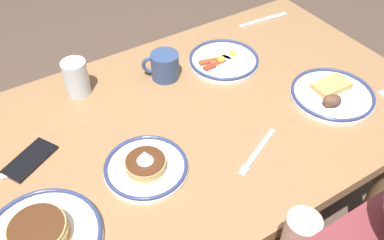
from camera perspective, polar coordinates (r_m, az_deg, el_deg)
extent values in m
cube|color=#946A43|center=(1.27, 0.25, -0.29)|extent=(1.46, 0.85, 0.04)
cylinder|color=brown|center=(2.01, 10.45, 4.07)|extent=(0.07, 0.07, 0.70)
cylinder|color=brown|center=(1.74, 24.34, -7.80)|extent=(0.07, 0.07, 0.70)
cylinder|color=white|center=(1.47, 4.29, 7.84)|extent=(0.24, 0.24, 0.01)
torus|color=navy|center=(1.46, 4.31, 8.22)|extent=(0.24, 0.24, 0.01)
cylinder|color=white|center=(1.49, 5.34, 8.79)|extent=(0.07, 0.07, 0.01)
sphere|color=yellow|center=(1.48, 5.54, 8.83)|extent=(0.03, 0.03, 0.03)
cylinder|color=white|center=(1.45, 4.03, 7.86)|extent=(0.07, 0.07, 0.01)
sphere|color=yellow|center=(1.45, 3.92, 8.16)|extent=(0.03, 0.03, 0.03)
cube|color=#AA3E1D|center=(1.45, 2.53, 7.92)|extent=(0.08, 0.04, 0.01)
cube|color=#9B311C|center=(1.43, 3.10, 7.43)|extent=(0.09, 0.02, 0.01)
cylinder|color=white|center=(1.05, -19.54, -15.05)|extent=(0.28, 0.28, 0.01)
torus|color=navy|center=(1.04, -19.69, -14.69)|extent=(0.27, 0.27, 0.01)
cylinder|color=tan|center=(1.04, -19.71, -14.67)|extent=(0.13, 0.13, 0.01)
cylinder|color=gold|center=(1.03, -19.87, -14.30)|extent=(0.13, 0.13, 0.01)
cylinder|color=tan|center=(1.02, -20.03, -13.94)|extent=(0.13, 0.13, 0.01)
cylinder|color=tan|center=(1.01, -20.19, -13.56)|extent=(0.13, 0.13, 0.01)
cylinder|color=#4C2814|center=(1.00, -20.30, -13.32)|extent=(0.12, 0.12, 0.00)
cylinder|color=white|center=(1.12, -6.19, -6.56)|extent=(0.22, 0.22, 0.01)
torus|color=navy|center=(1.11, -6.23, -6.16)|extent=(0.22, 0.22, 0.01)
cylinder|color=tan|center=(1.11, -6.24, -6.13)|extent=(0.11, 0.11, 0.01)
cylinder|color=tan|center=(1.10, -6.28, -5.72)|extent=(0.11, 0.11, 0.01)
cylinder|color=#4C2814|center=(1.09, -6.31, -5.47)|extent=(0.10, 0.10, 0.00)
cone|color=white|center=(1.08, -6.39, -4.83)|extent=(0.04, 0.04, 0.03)
cylinder|color=white|center=(1.39, 18.32, 3.08)|extent=(0.26, 0.26, 0.01)
torus|color=navy|center=(1.38, 18.42, 3.45)|extent=(0.26, 0.26, 0.01)
cube|color=#DC9951|center=(1.41, 18.26, 4.42)|extent=(0.12, 0.07, 0.02)
ellipsoid|color=brown|center=(1.34, 18.61, 2.47)|extent=(0.05, 0.04, 0.04)
ellipsoid|color=brown|center=(1.34, 18.82, 2.37)|extent=(0.04, 0.03, 0.03)
ellipsoid|color=brown|center=(1.34, 18.50, 2.43)|extent=(0.03, 0.03, 0.03)
ellipsoid|color=brown|center=(1.33, 17.98, 2.15)|extent=(0.03, 0.02, 0.02)
ellipsoid|color=brown|center=(1.33, 18.08, 2.53)|extent=(0.05, 0.04, 0.04)
cylinder|color=#334772|center=(1.39, -3.67, 7.29)|extent=(0.09, 0.09, 0.09)
torus|color=#334772|center=(1.39, -5.55, 7.34)|extent=(0.06, 0.05, 0.06)
cylinder|color=brown|center=(1.37, -3.72, 8.25)|extent=(0.08, 0.08, 0.01)
cylinder|color=silver|center=(1.36, -15.34, 5.53)|extent=(0.08, 0.08, 0.11)
cylinder|color=black|center=(1.37, -15.21, 4.97)|extent=(0.07, 0.07, 0.08)
cube|color=black|center=(1.22, -20.98, -5.00)|extent=(0.16, 0.13, 0.01)
cube|color=silver|center=(1.20, -23.60, -7.09)|extent=(0.03, 0.01, 0.00)
cube|color=silver|center=(1.20, -23.60, -6.88)|extent=(0.03, 0.01, 0.00)
cube|color=silver|center=(1.20, -23.61, -6.67)|extent=(0.03, 0.01, 0.00)
cube|color=silver|center=(1.21, -23.62, -6.46)|extent=(0.03, 0.01, 0.00)
cube|color=silver|center=(1.17, 8.86, -4.14)|extent=(0.18, 0.09, 0.01)
cube|color=silver|center=(1.12, 6.48, -6.71)|extent=(0.03, 0.02, 0.00)
cube|color=silver|center=(1.12, 6.76, -6.83)|extent=(0.03, 0.02, 0.00)
cube|color=silver|center=(1.12, 7.03, -6.96)|extent=(0.03, 0.02, 0.00)
cube|color=silver|center=(1.12, 7.30, -7.08)|extent=(0.03, 0.02, 0.00)
cube|color=silver|center=(1.72, 9.10, 13.06)|extent=(0.18, 0.03, 0.01)
cube|color=silver|center=(1.77, 11.35, 13.60)|extent=(0.09, 0.03, 0.00)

